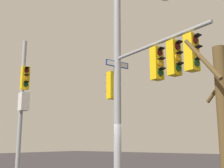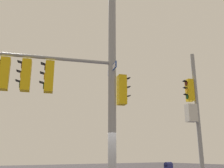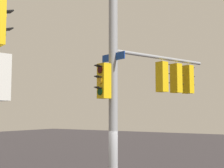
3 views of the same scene
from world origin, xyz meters
TOP-DOWN VIEW (x-y plane):
  - main_signal_pole_assembly at (0.31, 0.77)m, footprint 4.43×4.94m
  - secondary_pole_assembly at (0.70, -5.23)m, footprint 0.51×0.75m
  - mailbox at (2.28, -4.86)m, footprint 0.31×0.47m

SIDE VIEW (x-z plane):
  - mailbox at x=2.28m, z-range 0.40..1.81m
  - secondary_pole_assembly at x=0.70m, z-range 0.41..7.20m
  - main_signal_pole_assembly at x=0.31m, z-range 0.18..9.10m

